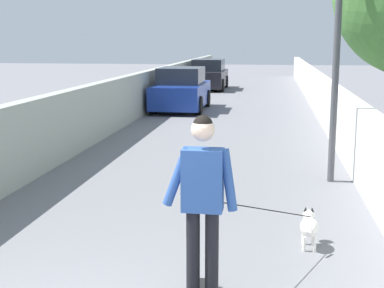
% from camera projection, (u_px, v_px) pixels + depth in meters
% --- Properties ---
extents(ground_plane, '(80.00, 80.00, 0.00)m').
position_uv_depth(ground_plane, '(228.00, 119.00, 17.72)').
color(ground_plane, slate).
extents(wall_left, '(48.00, 0.30, 1.44)m').
position_uv_depth(wall_left, '(119.00, 102.00, 16.07)').
color(wall_left, '#999E93').
rests_on(wall_left, ground).
extents(fence_right, '(48.00, 0.30, 1.34)m').
position_uv_depth(fence_right, '(331.00, 108.00, 15.23)').
color(fence_right, silver).
rests_on(fence_right, ground).
extents(lamp_post, '(0.36, 0.36, 4.70)m').
position_uv_depth(lamp_post, '(339.00, 0.00, 9.38)').
color(lamp_post, '#4C4C51').
rests_on(lamp_post, ground).
extents(person_skateboarder, '(0.23, 0.71, 1.76)m').
position_uv_depth(person_skateboarder, '(203.00, 192.00, 5.13)').
color(person_skateboarder, black).
rests_on(person_skateboarder, skateboard).
extents(dog, '(1.96, 1.23, 1.06)m').
position_uv_depth(dog, '(309.00, 226.00, 6.75)').
color(dog, white).
rests_on(dog, ground).
extents(car_near, '(3.82, 1.80, 1.54)m').
position_uv_depth(car_near, '(181.00, 90.00, 19.95)').
color(car_near, navy).
rests_on(car_near, ground).
extents(car_far, '(4.02, 1.80, 1.54)m').
position_uv_depth(car_far, '(208.00, 75.00, 28.36)').
color(car_far, black).
rests_on(car_far, ground).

